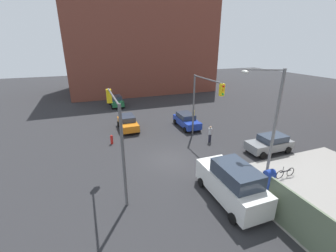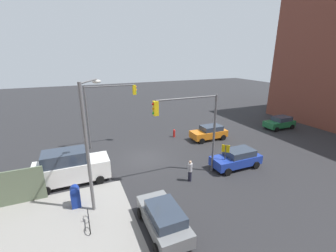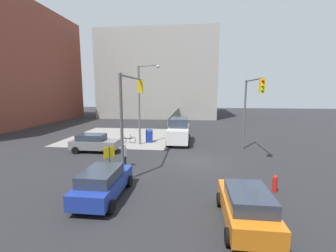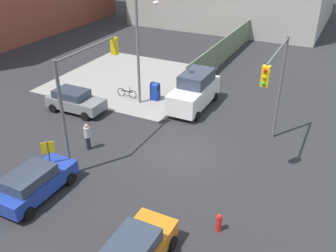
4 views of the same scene
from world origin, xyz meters
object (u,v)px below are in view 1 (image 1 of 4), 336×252
(mailbox_blue, at_px, (269,178))
(fire_hydrant, at_px, (112,139))
(bicycle_leaning_on_fence, at_px, (285,173))
(hatchback_orange, at_px, (128,123))
(van_white_delivery, at_px, (232,183))
(coupe_blue, at_px, (186,120))
(traffic_signal_nw_corner, at_px, (204,97))
(street_lamp_corner, at_px, (271,118))
(coupe_gray, at_px, (270,143))
(traffic_signal_se_corner, at_px, (116,125))
(sedan_green, at_px, (116,101))
(pedestrian_crossing, at_px, (210,134))

(mailbox_blue, relative_size, fire_hydrant, 1.52)
(fire_hydrant, xyz_separation_m, bicycle_leaning_on_fence, (10.60, 11.40, -0.14))
(hatchback_orange, distance_m, van_white_delivery, 15.25)
(van_white_delivery, bearing_deg, coupe_blue, 167.13)
(bicycle_leaning_on_fence, bearing_deg, traffic_signal_nw_corner, -161.55)
(traffic_signal_nw_corner, bearing_deg, van_white_delivery, -16.96)
(street_lamp_corner, bearing_deg, coupe_gray, 130.48)
(traffic_signal_se_corner, xyz_separation_m, fire_hydrant, (-7.48, 0.30, -4.14))
(traffic_signal_nw_corner, height_order, mailbox_blue, traffic_signal_nw_corner)
(van_white_delivery, bearing_deg, street_lamp_corner, 110.10)
(street_lamp_corner, xyz_separation_m, coupe_gray, (-3.20, 3.75, -3.86))
(traffic_signal_nw_corner, distance_m, street_lamp_corner, 7.58)
(traffic_signal_nw_corner, height_order, traffic_signal_se_corner, same)
(hatchback_orange, relative_size, sedan_green, 1.03)
(coupe_blue, bearing_deg, bicycle_leaning_on_fence, 10.91)
(hatchback_orange, distance_m, coupe_blue, 6.92)
(fire_hydrant, xyz_separation_m, coupe_gray, (6.83, 13.42, 0.36))
(mailbox_blue, height_order, coupe_gray, coupe_gray)
(mailbox_blue, distance_m, bicycle_leaning_on_fence, 2.32)
(traffic_signal_se_corner, bearing_deg, fire_hydrant, 177.70)
(coupe_gray, bearing_deg, traffic_signal_nw_corner, -132.42)
(coupe_gray, bearing_deg, traffic_signal_se_corner, -87.31)
(traffic_signal_nw_corner, relative_size, sedan_green, 1.60)
(traffic_signal_se_corner, distance_m, van_white_delivery, 8.13)
(traffic_signal_se_corner, bearing_deg, coupe_gray, 92.69)
(street_lamp_corner, height_order, bicycle_leaning_on_fence, street_lamp_corner)
(street_lamp_corner, xyz_separation_m, coupe_blue, (-11.82, -0.66, -3.86))
(street_lamp_corner, height_order, van_white_delivery, street_lamp_corner)
(traffic_signal_nw_corner, relative_size, bicycle_leaning_on_fence, 3.71)
(bicycle_leaning_on_fence, bearing_deg, traffic_signal_se_corner, -104.95)
(van_white_delivery, distance_m, pedestrian_crossing, 9.05)
(street_lamp_corner, relative_size, coupe_gray, 1.89)
(bicycle_leaning_on_fence, bearing_deg, coupe_blue, -169.09)
(fire_hydrant, relative_size, van_white_delivery, 0.17)
(traffic_signal_nw_corner, bearing_deg, fire_hydrant, -106.15)
(traffic_signal_nw_corner, height_order, hatchback_orange, traffic_signal_nw_corner)
(traffic_signal_se_corner, height_order, mailbox_blue, traffic_signal_se_corner)
(fire_hydrant, relative_size, sedan_green, 0.23)
(sedan_green, relative_size, van_white_delivery, 0.75)
(mailbox_blue, distance_m, hatchback_orange, 16.16)
(hatchback_orange, relative_size, coupe_gray, 0.99)
(pedestrian_crossing, bearing_deg, bicycle_leaning_on_fence, -96.20)
(coupe_blue, height_order, bicycle_leaning_on_fence, coupe_blue)
(sedan_green, height_order, van_white_delivery, van_white_delivery)
(mailbox_blue, distance_m, fire_hydrant, 14.50)
(mailbox_blue, bearing_deg, hatchback_orange, -154.67)
(coupe_gray, bearing_deg, street_lamp_corner, -49.52)
(traffic_signal_nw_corner, relative_size, street_lamp_corner, 0.81)
(street_lamp_corner, distance_m, sedan_green, 25.58)
(sedan_green, bearing_deg, van_white_delivery, 7.64)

